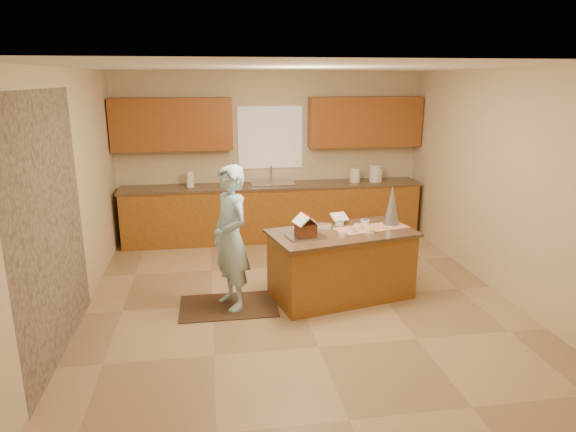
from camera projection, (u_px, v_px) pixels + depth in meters
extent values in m
plane|color=tan|center=(299.00, 299.00, 6.14)|extent=(5.50, 5.50, 0.00)
plane|color=silver|center=(300.00, 68.00, 5.43)|extent=(5.50, 5.50, 0.00)
plane|color=beige|center=(270.00, 156.00, 8.41)|extent=(5.50, 5.50, 0.00)
plane|color=beige|center=(377.00, 284.00, 3.17)|extent=(5.50, 5.50, 0.00)
plane|color=beige|center=(69.00, 198.00, 5.42)|extent=(5.50, 5.50, 0.00)
plane|color=beige|center=(502.00, 184.00, 6.16)|extent=(5.50, 5.50, 0.00)
plane|color=gray|center=(50.00, 228.00, 4.68)|extent=(0.00, 2.50, 2.50)
cube|color=white|center=(270.00, 138.00, 8.30)|extent=(1.05, 0.03, 1.00)
cube|color=#9E6E20|center=(273.00, 213.00, 8.36)|extent=(4.80, 0.60, 0.88)
cube|color=brown|center=(273.00, 186.00, 8.24)|extent=(4.85, 0.63, 0.04)
cube|color=brown|center=(172.00, 124.00, 7.86)|extent=(1.85, 0.35, 0.80)
cube|color=brown|center=(365.00, 122.00, 8.32)|extent=(1.85, 0.35, 0.80)
cube|color=silver|center=(273.00, 186.00, 8.24)|extent=(0.70, 0.45, 0.12)
cylinder|color=silver|center=(271.00, 174.00, 8.37)|extent=(0.03, 0.03, 0.28)
cube|color=#9E6E20|center=(341.00, 266.00, 6.14)|extent=(1.76, 1.15, 0.79)
cube|color=brown|center=(342.00, 233.00, 6.03)|extent=(1.85, 1.23, 0.04)
cube|color=red|center=(372.00, 228.00, 6.17)|extent=(0.95, 0.52, 0.01)
cube|color=silver|center=(306.00, 236.00, 5.81)|extent=(0.47, 0.39, 0.02)
cube|color=white|center=(339.00, 217.00, 6.36)|extent=(0.23, 0.19, 0.08)
cone|color=#B5B4C1|center=(392.00, 205.00, 6.25)|extent=(0.24, 0.24, 0.50)
cube|color=black|center=(229.00, 306.00, 5.95)|extent=(1.13, 0.74, 0.01)
imported|color=#A8D7EE|center=(231.00, 238.00, 5.74)|extent=(0.61, 0.72, 1.66)
cylinder|color=white|center=(355.00, 175.00, 8.41)|extent=(0.17, 0.17, 0.24)
cylinder|color=white|center=(375.00, 173.00, 8.46)|extent=(0.19, 0.19, 0.28)
cylinder|color=white|center=(378.00, 175.00, 8.47)|extent=(0.15, 0.15, 0.22)
cylinder|color=white|center=(190.00, 179.00, 8.01)|extent=(0.12, 0.12, 0.26)
cube|color=brown|center=(306.00, 229.00, 5.79)|extent=(0.24, 0.25, 0.14)
cube|color=white|center=(301.00, 220.00, 5.73)|extent=(0.18, 0.27, 0.11)
cube|color=white|center=(310.00, 219.00, 5.77)|extent=(0.18, 0.27, 0.11)
cylinder|color=red|center=(306.00, 215.00, 5.74)|extent=(0.07, 0.25, 0.02)
cylinder|color=yellow|center=(370.00, 231.00, 5.98)|extent=(0.11, 0.11, 0.05)
cylinder|color=#A63773|center=(320.00, 226.00, 6.16)|extent=(0.11, 0.11, 0.05)
cylinder|color=silver|center=(358.00, 226.00, 6.15)|extent=(0.11, 0.11, 0.05)
cylinder|color=green|center=(340.00, 223.00, 6.29)|extent=(0.11, 0.11, 0.05)
cylinder|color=#EF7173|center=(343.00, 234.00, 5.84)|extent=(0.11, 0.11, 0.05)
cylinder|color=orange|center=(352.00, 230.00, 6.02)|extent=(0.11, 0.11, 0.05)
cylinder|color=#C66322|center=(327.00, 226.00, 6.15)|extent=(0.11, 0.11, 0.05)
cylinder|color=blue|center=(365.00, 222.00, 6.35)|extent=(0.11, 0.11, 0.05)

